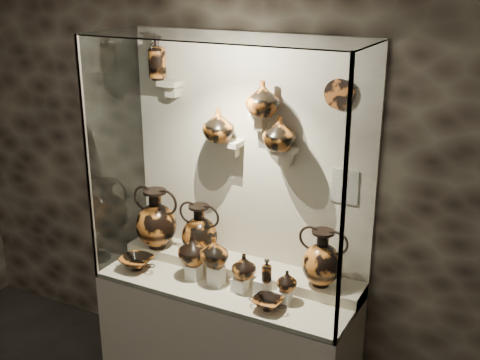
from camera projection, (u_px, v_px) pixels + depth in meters
name	position (u px, v px, depth m)	size (l,w,h in m)	color
wall_back	(250.00, 157.00, 3.93)	(5.00, 0.02, 3.20)	black
plinth	(228.00, 339.00, 4.05)	(1.70, 0.60, 0.80)	beige
front_tier	(227.00, 285.00, 3.92)	(1.68, 0.58, 0.03)	#C0B395
rear_tier	(240.00, 269.00, 4.05)	(1.70, 0.25, 0.10)	#C0B395
back_panel	(250.00, 157.00, 3.92)	(1.70, 0.03, 1.60)	beige
glass_front	(201.00, 185.00, 3.41)	(1.70, 0.01, 1.60)	white
glass_left	(116.00, 152.00, 4.03)	(0.01, 0.60, 1.60)	white
glass_right	(361.00, 193.00, 3.29)	(0.01, 0.60, 1.60)	white
glass_top	(225.00, 37.00, 3.40)	(1.70, 0.60, 0.01)	white
frame_post_left	(88.00, 164.00, 3.79)	(0.02, 0.02, 1.60)	gray
frame_post_right	(343.00, 211.00, 3.05)	(0.02, 0.02, 1.60)	gray
pedestal_a	(194.00, 271.00, 3.95)	(0.09, 0.09, 0.10)	silver
pedestal_b	(217.00, 275.00, 3.87)	(0.09, 0.09, 0.13)	silver
pedestal_c	(240.00, 284.00, 3.80)	(0.09, 0.09, 0.09)	silver
pedestal_d	(263.00, 288.00, 3.73)	(0.09, 0.09, 0.12)	silver
pedestal_e	(283.00, 296.00, 3.67)	(0.09, 0.09, 0.08)	silver
bracket_ul	(171.00, 83.00, 3.95)	(0.14, 0.12, 0.04)	beige
bracket_ca	(231.00, 143.00, 3.87)	(0.14, 0.12, 0.04)	beige
bracket_cb	(259.00, 116.00, 3.72)	(0.10, 0.12, 0.04)	beige
bracket_cc	(285.00, 151.00, 3.70)	(0.14, 0.12, 0.04)	beige
amphora_left	(156.00, 218.00, 4.20)	(0.34, 0.34, 0.43)	#A65B1F
amphora_mid	(200.00, 230.00, 4.08)	(0.30, 0.30, 0.37)	#9A511B
amphora_right	(322.00, 258.00, 3.69)	(0.30, 0.30, 0.37)	#A65B1F
jug_a	(193.00, 249.00, 3.92)	(0.20, 0.20, 0.20)	#A65B1F
jug_b	(214.00, 252.00, 3.83)	(0.19, 0.19, 0.19)	#9A511B
jug_c	(244.00, 266.00, 3.76)	(0.16, 0.16, 0.16)	#A65B1F
jug_e	(287.00, 280.00, 3.64)	(0.12, 0.12, 0.13)	#A65B1F
lekythos_small	(267.00, 269.00, 3.65)	(0.07, 0.07, 0.17)	#9A511B
kylix_left	(137.00, 262.00, 4.07)	(0.28, 0.23, 0.11)	#9A511B
kylix_right	(268.00, 303.00, 3.59)	(0.23, 0.20, 0.09)	#A65B1F
lekythos_tall	(157.00, 56.00, 3.92)	(0.13, 0.13, 0.32)	#A65B1F
ovoid_vase_a	(218.00, 125.00, 3.81)	(0.20, 0.20, 0.21)	#9A511B
ovoid_vase_b	(263.00, 98.00, 3.61)	(0.21, 0.21, 0.21)	#9A511B
ovoid_vase_c	(279.00, 133.00, 3.63)	(0.20, 0.20, 0.21)	#9A511B
wall_plate	(339.00, 94.00, 3.48)	(0.18, 0.18, 0.02)	brown
info_placard	(344.00, 186.00, 3.64)	(0.16, 0.01, 0.21)	beige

